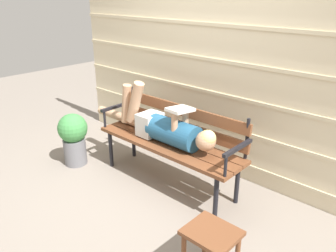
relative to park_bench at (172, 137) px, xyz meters
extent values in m
plane|color=gray|center=(0.00, -0.15, -0.51)|extent=(12.00, 12.00, 0.00)
cube|color=beige|center=(0.00, 0.58, 0.55)|extent=(4.07, 0.06, 2.13)
cube|color=beige|center=(0.00, 0.54, -0.33)|extent=(4.07, 0.02, 0.04)
cube|color=beige|center=(0.00, 0.54, 0.02)|extent=(4.07, 0.02, 0.04)
cube|color=beige|center=(0.00, 0.54, 0.38)|extent=(4.07, 0.02, 0.04)
cube|color=beige|center=(0.00, 0.54, 0.73)|extent=(4.07, 0.02, 0.04)
cube|color=beige|center=(0.00, 0.54, 1.09)|extent=(4.07, 0.02, 0.04)
cube|color=brown|center=(0.00, -0.22, -0.05)|extent=(1.66, 0.14, 0.04)
cube|color=brown|center=(0.00, -0.07, -0.05)|extent=(1.66, 0.14, 0.04)
cube|color=brown|center=(0.00, 0.08, -0.05)|extent=(1.66, 0.14, 0.04)
cube|color=brown|center=(0.00, 0.15, 0.07)|extent=(1.60, 0.05, 0.11)
cube|color=brown|center=(0.00, 0.15, 0.25)|extent=(1.60, 0.05, 0.11)
cylinder|color=black|center=(-0.77, 0.15, 0.16)|extent=(0.03, 0.03, 0.40)
cylinder|color=black|center=(0.77, 0.15, 0.16)|extent=(0.03, 0.03, 0.40)
cylinder|color=black|center=(-0.73, -0.24, -0.29)|extent=(0.04, 0.04, 0.44)
cylinder|color=black|center=(0.73, -0.24, -0.29)|extent=(0.04, 0.04, 0.44)
cylinder|color=black|center=(-0.73, 0.11, -0.29)|extent=(0.04, 0.04, 0.44)
cylinder|color=black|center=(0.73, 0.11, -0.29)|extent=(0.04, 0.04, 0.44)
cube|color=black|center=(-0.81, -0.07, 0.16)|extent=(0.04, 0.43, 0.03)
cylinder|color=black|center=(-0.81, -0.24, 0.06)|extent=(0.03, 0.03, 0.20)
cube|color=black|center=(0.81, -0.07, 0.16)|extent=(0.04, 0.43, 0.03)
cylinder|color=black|center=(0.81, -0.24, 0.06)|extent=(0.03, 0.03, 0.20)
cylinder|color=#23567A|center=(0.08, -0.07, 0.09)|extent=(0.55, 0.26, 0.26)
cube|color=silver|center=(-0.26, -0.07, 0.09)|extent=(0.20, 0.25, 0.24)
sphere|color=tan|center=(0.47, -0.07, 0.12)|extent=(0.19, 0.19, 0.19)
sphere|color=#E0C67A|center=(0.49, -0.07, 0.16)|extent=(0.16, 0.16, 0.16)
cylinder|color=tan|center=(-0.41, -0.13, 0.32)|extent=(0.25, 0.11, 0.48)
cylinder|color=tan|center=(-0.56, -0.13, 0.27)|extent=(0.15, 0.09, 0.44)
cylinder|color=tan|center=(-0.77, -0.01, 0.02)|extent=(0.85, 0.10, 0.10)
cylinder|color=tan|center=(0.16, -0.15, 0.22)|extent=(0.06, 0.06, 0.25)
cylinder|color=tan|center=(0.16, 0.01, 0.22)|extent=(0.06, 0.06, 0.25)
cube|color=silver|center=(0.16, -0.07, 0.36)|extent=(0.20, 0.27, 0.05)
cube|color=brown|center=(1.08, -0.80, -0.13)|extent=(0.36, 0.31, 0.03)
cylinder|color=brown|center=(0.94, -0.67, -0.33)|extent=(0.04, 0.04, 0.36)
cylinder|color=slate|center=(-1.10, -0.49, -0.36)|extent=(0.26, 0.26, 0.31)
sphere|color=#3D8442|center=(-1.10, -0.49, -0.06)|extent=(0.34, 0.34, 0.34)
camera|label=1|loc=(2.12, -2.38, 1.42)|focal=36.12mm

